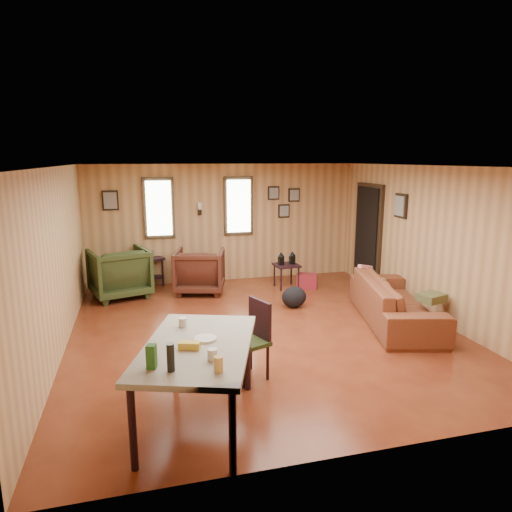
{
  "coord_description": "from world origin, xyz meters",
  "views": [
    {
      "loc": [
        -1.72,
        -6.16,
        2.51
      ],
      "look_at": [
        0.0,
        0.4,
        1.05
      ],
      "focal_mm": 32.0,
      "sensor_mm": 36.0,
      "label": 1
    }
  ],
  "objects_px": {
    "sofa": "(395,294)",
    "side_table": "(286,263)",
    "recliner_brown": "(200,269)",
    "end_table": "(147,266)",
    "dining_table": "(197,352)",
    "recliner_green": "(119,270)"
  },
  "relations": [
    {
      "from": "sofa",
      "to": "side_table",
      "type": "xyz_separation_m",
      "value": [
        -1.01,
        2.27,
        0.04
      ]
    },
    {
      "from": "recliner_brown",
      "to": "side_table",
      "type": "height_order",
      "value": "recliner_brown"
    },
    {
      "from": "recliner_brown",
      "to": "recliner_green",
      "type": "relative_size",
      "value": 0.92
    },
    {
      "from": "end_table",
      "to": "side_table",
      "type": "distance_m",
      "value": 2.77
    },
    {
      "from": "recliner_brown",
      "to": "dining_table",
      "type": "xyz_separation_m",
      "value": [
        -0.62,
        -4.42,
        0.29
      ]
    },
    {
      "from": "recliner_brown",
      "to": "end_table",
      "type": "height_order",
      "value": "recliner_brown"
    },
    {
      "from": "sofa",
      "to": "dining_table",
      "type": "height_order",
      "value": "dining_table"
    },
    {
      "from": "end_table",
      "to": "dining_table",
      "type": "distance_m",
      "value": 5.14
    },
    {
      "from": "recliner_brown",
      "to": "side_table",
      "type": "bearing_deg",
      "value": -168.91
    },
    {
      "from": "recliner_green",
      "to": "end_table",
      "type": "relative_size",
      "value": 1.39
    },
    {
      "from": "dining_table",
      "to": "end_table",
      "type": "bearing_deg",
      "value": 112.42
    },
    {
      "from": "sofa",
      "to": "end_table",
      "type": "distance_m",
      "value": 4.79
    },
    {
      "from": "recliner_green",
      "to": "side_table",
      "type": "bearing_deg",
      "value": 159.48
    },
    {
      "from": "side_table",
      "to": "sofa",
      "type": "bearing_deg",
      "value": -65.99
    },
    {
      "from": "end_table",
      "to": "dining_table",
      "type": "xyz_separation_m",
      "value": [
        0.34,
        -5.12,
        0.34
      ]
    },
    {
      "from": "sofa",
      "to": "end_table",
      "type": "bearing_deg",
      "value": 64.14
    },
    {
      "from": "end_table",
      "to": "dining_table",
      "type": "bearing_deg",
      "value": -86.25
    },
    {
      "from": "recliner_brown",
      "to": "recliner_green",
      "type": "distance_m",
      "value": 1.47
    },
    {
      "from": "sofa",
      "to": "side_table",
      "type": "height_order",
      "value": "sofa"
    },
    {
      "from": "recliner_green",
      "to": "sofa",
      "type": "bearing_deg",
      "value": 132.45
    },
    {
      "from": "recliner_brown",
      "to": "recliner_green",
      "type": "xyz_separation_m",
      "value": [
        -1.47,
        0.09,
        0.04
      ]
    },
    {
      "from": "sofa",
      "to": "side_table",
      "type": "relative_size",
      "value": 3.19
    }
  ]
}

